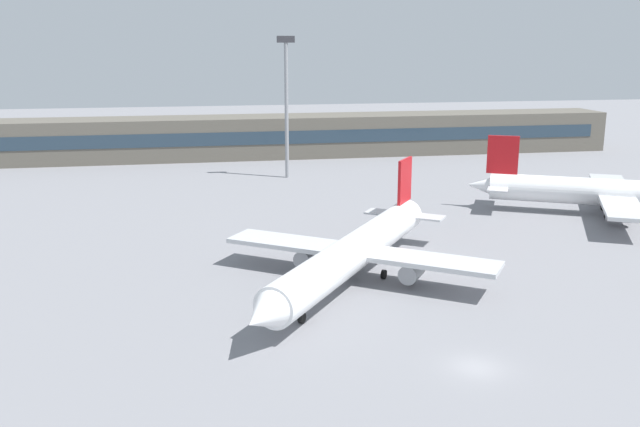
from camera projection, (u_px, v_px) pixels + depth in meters
ground_plane at (357, 234)px, 92.62m from camera, size 400.00×400.00×0.00m
terminal_building at (288, 136)px, 155.71m from camera, size 148.35×12.13×9.00m
airplane_near at (354, 252)px, 73.17m from camera, size 28.73×37.25×10.74m
airplane_mid at (626, 194)px, 101.01m from camera, size 41.89×30.33×11.23m
floodlight_tower_west at (286, 97)px, 127.99m from camera, size 3.20×0.80×26.00m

